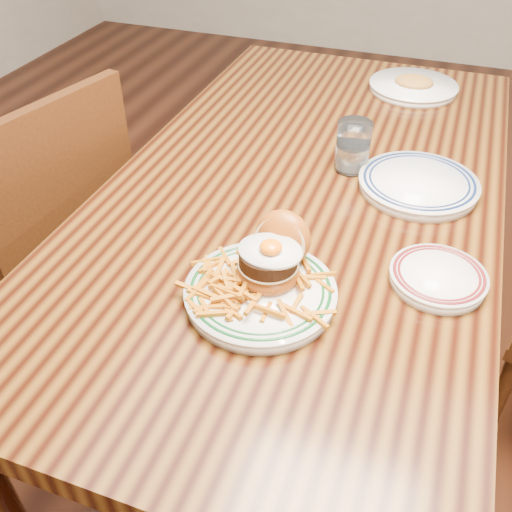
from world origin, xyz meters
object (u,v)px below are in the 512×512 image
(chair_left, at_px, (48,244))
(main_plate, at_px, (264,279))
(table, at_px, (304,214))
(side_plate, at_px, (438,277))

(chair_left, bearing_deg, main_plate, -6.60)
(table, relative_size, main_plate, 5.84)
(table, bearing_deg, chair_left, -168.34)
(table, bearing_deg, side_plate, -38.80)
(chair_left, height_order, side_plate, chair_left)
(table, xyz_separation_m, side_plate, (0.31, -0.25, 0.10))
(chair_left, xyz_separation_m, side_plate, (0.98, -0.12, 0.27))
(main_plate, bearing_deg, chair_left, 165.46)
(main_plate, distance_m, side_plate, 0.31)
(chair_left, distance_m, main_plate, 0.79)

